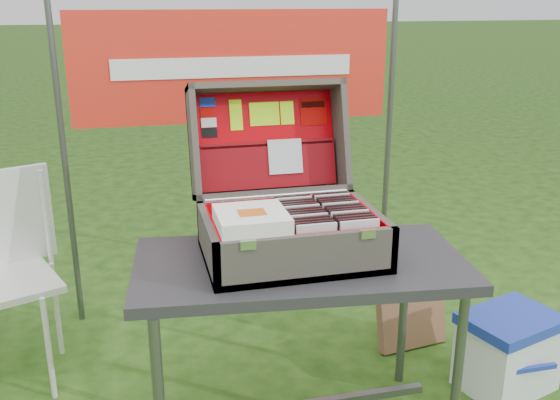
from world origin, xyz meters
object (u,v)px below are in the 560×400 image
object	(u,v)px
table	(299,350)
cooler	(508,351)
chair	(3,286)
suitcase	(288,177)
cardboard_box	(411,310)

from	to	relation	value
table	cooler	world-z (taller)	table
table	chair	size ratio (longest dim) A/B	1.29
suitcase	cooler	bearing A→B (deg)	-0.25
suitcase	cooler	size ratio (longest dim) A/B	1.57
table	cooler	bearing A→B (deg)	10.74
table	chair	xyz separation A→B (m)	(-1.13, 0.64, 0.09)
suitcase	cooler	distance (m)	1.30
cooler	suitcase	bearing A→B (deg)	162.58
cooler	cardboard_box	bearing A→B (deg)	103.67
table	cardboard_box	world-z (taller)	table
chair	table	bearing A→B (deg)	-51.45
suitcase	chair	xyz separation A→B (m)	(-1.11, 0.56, -0.56)
cooler	cardboard_box	size ratio (longest dim) A/B	1.07
table	cardboard_box	distance (m)	0.89
table	suitcase	xyz separation A→B (m)	(-0.03, 0.09, 0.65)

